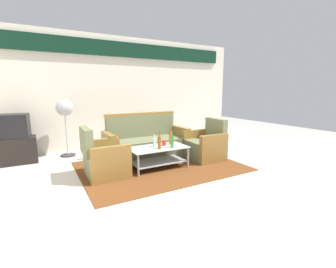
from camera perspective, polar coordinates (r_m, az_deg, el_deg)
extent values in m
plane|color=beige|center=(3.99, 6.25, -11.06)|extent=(14.00, 14.00, 0.00)
cube|color=silver|center=(6.44, -9.74, 9.87)|extent=(6.52, 0.12, 2.80)
cube|color=black|center=(6.43, -9.77, 19.44)|extent=(5.76, 0.08, 0.36)
cube|color=brown|center=(4.64, -1.82, -7.78)|extent=(2.99, 2.19, 0.01)
cube|color=#6B704C|center=(5.14, -5.02, -3.47)|extent=(1.60, 0.70, 0.42)
cube|color=#6B704C|center=(5.34, -6.51, 1.96)|extent=(1.60, 0.14, 0.48)
cube|color=olive|center=(5.50, 2.96, -1.43)|extent=(0.12, 0.70, 0.62)
cube|color=olive|center=(4.85, -14.15, -3.41)|extent=(0.12, 0.70, 0.62)
cube|color=olive|center=(5.31, -6.57, 4.85)|extent=(1.64, 0.10, 0.06)
cube|color=#6B704C|center=(4.24, -14.68, -7.01)|extent=(0.67, 0.61, 0.40)
cube|color=#6B704C|center=(4.07, -19.19, -1.79)|extent=(0.13, 0.60, 0.45)
cube|color=olive|center=(4.52, -15.76, -4.76)|extent=(0.66, 0.11, 0.58)
cube|color=olive|center=(3.90, -13.55, -7.10)|extent=(0.66, 0.11, 0.58)
cube|color=#6B704C|center=(5.11, 8.68, -3.74)|extent=(0.67, 0.61, 0.40)
cube|color=#6B704C|center=(5.22, 11.53, 1.22)|extent=(0.13, 0.60, 0.45)
cube|color=olive|center=(4.84, 11.07, -3.54)|extent=(0.66, 0.11, 0.58)
cube|color=olive|center=(5.35, 6.58, -2.05)|extent=(0.66, 0.11, 0.58)
cube|color=silver|center=(4.44, -2.45, -3.28)|extent=(1.10, 0.60, 0.02)
cube|color=#9E9EA5|center=(4.51, -2.42, -6.64)|extent=(1.00, 0.52, 0.02)
cylinder|color=#9E9EA5|center=(4.53, -9.73, -5.67)|extent=(0.04, 0.04, 0.40)
cylinder|color=#9E9EA5|center=(4.95, 1.48, -4.11)|extent=(0.04, 0.04, 0.40)
cylinder|color=#9E9EA5|center=(4.06, -7.23, -7.51)|extent=(0.04, 0.04, 0.40)
cylinder|color=#9E9EA5|center=(4.52, 4.87, -5.56)|extent=(0.04, 0.04, 0.40)
cylinder|color=brown|center=(4.29, -2.09, -2.16)|extent=(0.06, 0.06, 0.22)
cylinder|color=brown|center=(4.26, -2.10, -0.11)|extent=(0.02, 0.02, 0.09)
cylinder|color=silver|center=(4.47, -3.29, -2.02)|extent=(0.06, 0.06, 0.16)
cylinder|color=silver|center=(4.44, -3.30, -0.54)|extent=(0.02, 0.02, 0.07)
cylinder|color=#D85919|center=(4.65, 0.66, -1.23)|extent=(0.07, 0.07, 0.21)
cylinder|color=#D85919|center=(4.62, 0.67, 0.56)|extent=(0.03, 0.03, 0.09)
cylinder|color=#2D8C38|center=(4.38, 1.02, -1.88)|extent=(0.06, 0.06, 0.22)
cylinder|color=#2D8C38|center=(4.35, 1.03, 0.16)|extent=(0.02, 0.02, 0.09)
cylinder|color=red|center=(4.56, -0.95, -2.15)|extent=(0.08, 0.08, 0.10)
cube|color=black|center=(5.70, -33.15, -3.38)|extent=(0.80, 0.50, 0.52)
cube|color=black|center=(5.61, -33.67, 1.59)|extent=(0.65, 0.51, 0.48)
cube|color=black|center=(5.83, -33.27, 1.90)|extent=(0.51, 0.07, 0.36)
cylinder|color=#2D2D33|center=(5.81, -23.03, -4.72)|extent=(0.32, 0.32, 0.03)
cylinder|color=#B2B2B7|center=(5.71, -23.39, 0.03)|extent=(0.03, 0.03, 0.95)
sphere|color=#B2B2B7|center=(5.64, -23.82, 5.86)|extent=(0.36, 0.36, 0.36)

